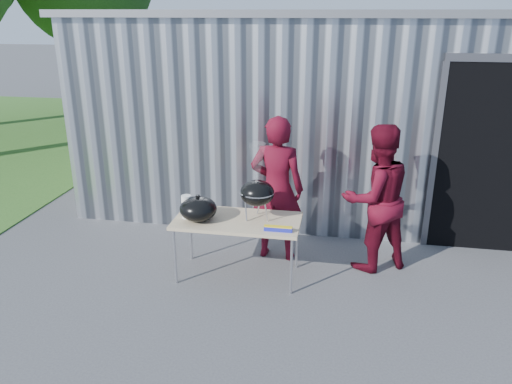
% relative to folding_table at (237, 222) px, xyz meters
% --- Properties ---
extents(ground, '(80.00, 80.00, 0.00)m').
position_rel_folding_table_xyz_m(ground, '(0.32, -0.38, -0.71)').
color(ground, '#444447').
extents(building, '(8.20, 6.20, 3.10)m').
position_rel_folding_table_xyz_m(building, '(1.24, 4.21, 0.83)').
color(building, silver).
rests_on(building, ground).
extents(folding_table, '(1.50, 0.75, 0.75)m').
position_rel_folding_table_xyz_m(folding_table, '(0.00, 0.00, 0.00)').
color(folding_table, tan).
rests_on(folding_table, ground).
extents(kettle_grill, '(0.41, 0.41, 0.93)m').
position_rel_folding_table_xyz_m(kettle_grill, '(0.23, 0.06, 0.47)').
color(kettle_grill, black).
rests_on(kettle_grill, folding_table).
extents(grill_lid, '(0.44, 0.44, 0.32)m').
position_rel_folding_table_xyz_m(grill_lid, '(-0.45, -0.10, 0.18)').
color(grill_lid, black).
rests_on(grill_lid, folding_table).
extents(paper_towels, '(0.12, 0.12, 0.28)m').
position_rel_folding_table_xyz_m(paper_towels, '(-0.61, -0.05, 0.18)').
color(paper_towels, white).
rests_on(paper_towels, folding_table).
extents(white_tub, '(0.20, 0.15, 0.10)m').
position_rel_folding_table_xyz_m(white_tub, '(-0.55, 0.17, 0.09)').
color(white_tub, white).
rests_on(white_tub, folding_table).
extents(foil_box, '(0.32, 0.05, 0.06)m').
position_rel_folding_table_xyz_m(foil_box, '(0.52, -0.25, 0.07)').
color(foil_box, '#1A20AB').
rests_on(foil_box, folding_table).
extents(person_cook, '(0.72, 0.50, 1.89)m').
position_rel_folding_table_xyz_m(person_cook, '(0.39, 0.60, 0.24)').
color(person_cook, '#500818').
rests_on(person_cook, ground).
extents(person_bystander, '(1.12, 1.05, 1.85)m').
position_rel_folding_table_xyz_m(person_bystander, '(1.62, 0.54, 0.22)').
color(person_bystander, '#500818').
rests_on(person_bystander, ground).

